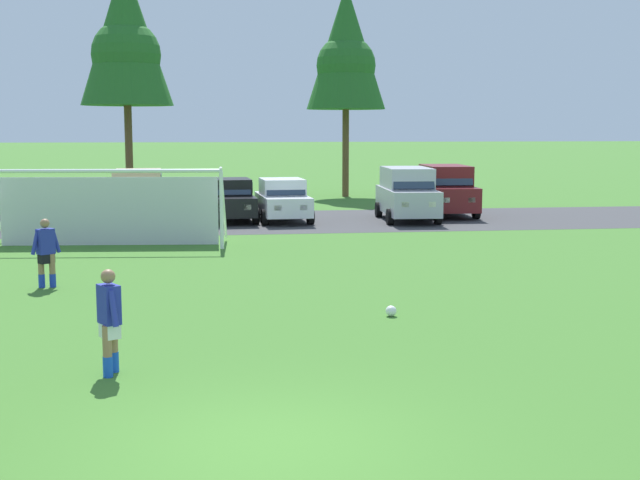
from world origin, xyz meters
TOP-DOWN VIEW (x-y plane):
  - ground_plane at (0.00, 15.00)m, footprint 400.00×400.00m
  - parking_lot_strip at (0.00, 24.17)m, footprint 52.00×8.40m
  - soccer_ball at (2.96, 6.56)m, footprint 0.22×0.22m
  - soccer_goal at (-3.77, 17.75)m, footprint 7.56×2.63m
  - player_striker_near at (-4.46, 10.72)m, footprint 0.66×0.48m
  - player_defender_far at (-2.18, 3.22)m, footprint 0.40×0.72m
  - parked_car_slot_left at (-6.71, 24.84)m, footprint 2.12×4.24m
  - parked_car_slot_center_left at (-3.24, 23.10)m, footprint 2.28×4.67m
  - parked_car_slot_center at (0.28, 24.48)m, footprint 2.23×4.30m
  - parked_car_slot_center_right at (2.40, 24.12)m, footprint 2.21×4.29m
  - parked_car_slot_right at (7.45, 23.71)m, footprint 2.31×4.69m
  - parked_car_slot_far_right at (9.57, 25.41)m, footprint 2.33×4.70m
  - tree_left_edge at (-4.27, 31.60)m, footprint 4.33×4.33m
  - tree_mid_left at (6.97, 36.02)m, footprint 4.28×4.28m

SIDE VIEW (x-z plane):
  - ground_plane at x=0.00m, z-range 0.00..0.00m
  - parking_lot_strip at x=0.00m, z-range 0.00..0.01m
  - soccer_ball at x=2.96m, z-range 0.00..0.22m
  - player_striker_near at x=-4.46m, z-range 0.00..1.64m
  - player_defender_far at x=-2.18m, z-range 0.00..1.64m
  - parked_car_slot_left at x=-6.71m, z-range 0.02..1.74m
  - parked_car_slot_center at x=0.28m, z-range 0.02..1.74m
  - parked_car_slot_center_right at x=2.40m, z-range 0.02..1.74m
  - parked_car_slot_center_left at x=-3.24m, z-range 0.03..2.19m
  - parked_car_slot_right at x=7.45m, z-range 0.03..2.19m
  - parked_car_slot_far_right at x=9.57m, z-range 0.03..2.19m
  - soccer_goal at x=-3.77m, z-range 0.01..2.58m
  - tree_mid_left at x=6.97m, z-range 2.14..13.57m
  - tree_left_edge at x=-4.27m, z-range 2.17..13.72m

